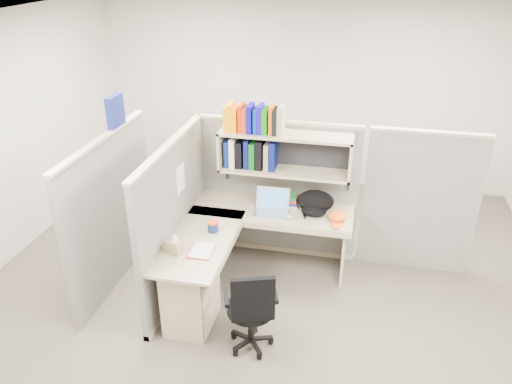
% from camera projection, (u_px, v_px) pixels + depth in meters
% --- Properties ---
extents(ground, '(6.00, 6.00, 0.00)m').
position_uv_depth(ground, '(261.00, 295.00, 5.24)').
color(ground, '#37322A').
rests_on(ground, ground).
extents(room_shell, '(6.00, 6.00, 6.00)m').
position_uv_depth(room_shell, '(262.00, 152.00, 4.52)').
color(room_shell, '#B1ADA0').
rests_on(room_shell, ground).
extents(cubicle, '(3.79, 1.84, 1.95)m').
position_uv_depth(cubicle, '(237.00, 196.00, 5.30)').
color(cubicle, '#62625D').
rests_on(cubicle, ground).
extents(desk, '(1.74, 1.75, 0.73)m').
position_uv_depth(desk, '(215.00, 271.00, 4.87)').
color(desk, gray).
rests_on(desk, ground).
extents(laptop, '(0.37, 0.37, 0.26)m').
position_uv_depth(laptop, '(271.00, 203.00, 5.26)').
color(laptop, '#BCBCC1').
rests_on(laptop, desk).
extents(backpack, '(0.40, 0.31, 0.23)m').
position_uv_depth(backpack, '(315.00, 203.00, 5.28)').
color(backpack, black).
rests_on(backpack, desk).
extents(orange_cap, '(0.20, 0.23, 0.10)m').
position_uv_depth(orange_cap, '(337.00, 216.00, 5.16)').
color(orange_cap, '#EE5814').
rests_on(orange_cap, desk).
extents(snack_canister, '(0.11, 0.11, 0.11)m').
position_uv_depth(snack_canister, '(213.00, 226.00, 4.97)').
color(snack_canister, navy).
rests_on(snack_canister, desk).
extents(tissue_box, '(0.16, 0.16, 0.20)m').
position_uv_depth(tissue_box, '(175.00, 243.00, 4.61)').
color(tissue_box, '#A0895B').
rests_on(tissue_box, desk).
extents(mouse, '(0.10, 0.08, 0.04)m').
position_uv_depth(mouse, '(290.00, 217.00, 5.23)').
color(mouse, '#90AFCC').
rests_on(mouse, desk).
extents(paper_cup, '(0.08, 0.08, 0.09)m').
position_uv_depth(paper_cup, '(277.00, 197.00, 5.57)').
color(paper_cup, silver).
rests_on(paper_cup, desk).
extents(book_stack, '(0.18, 0.24, 0.11)m').
position_uv_depth(book_stack, '(290.00, 199.00, 5.50)').
color(book_stack, gray).
rests_on(book_stack, desk).
extents(loose_paper, '(0.21, 0.28, 0.00)m').
position_uv_depth(loose_paper, '(202.00, 250.00, 4.68)').
color(loose_paper, silver).
rests_on(loose_paper, desk).
extents(task_chair, '(0.51, 0.48, 0.89)m').
position_uv_depth(task_chair, '(251.00, 322.00, 4.41)').
color(task_chair, black).
rests_on(task_chair, ground).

